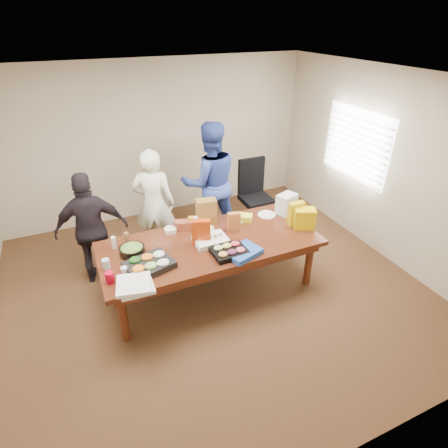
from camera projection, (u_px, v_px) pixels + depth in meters
name	position (u px, v px, depth m)	size (l,w,h in m)	color
floor	(212.00, 288.00, 5.01)	(5.50, 5.00, 0.02)	#47301E
ceiling	(207.00, 79.00, 3.63)	(5.50, 5.00, 0.02)	white
wall_back	(157.00, 141.00, 6.29)	(5.50, 0.04, 2.70)	beige
wall_front	(352.00, 357.00, 2.35)	(5.50, 0.04, 2.70)	beige
wall_right	(384.00, 166.00, 5.28)	(0.04, 5.00, 2.70)	beige
window_panel	(356.00, 145.00, 5.67)	(0.03, 1.40, 1.10)	white
window_blinds	(354.00, 145.00, 5.65)	(0.04, 1.36, 1.00)	beige
conference_table	(211.00, 265.00, 4.81)	(2.80, 1.20, 0.75)	#4C1C0F
office_chair	(257.00, 197.00, 6.16)	(0.58, 0.58, 1.14)	black
person_center	(154.00, 204.00, 5.33)	(0.62, 0.40, 1.69)	white
person_right	(210.00, 183.00, 5.70)	(0.94, 0.73, 1.94)	#3147A2
person_left	(92.00, 229.00, 4.80)	(0.94, 0.39, 1.60)	black
veggie_tray	(149.00, 265.00, 4.13)	(0.51, 0.40, 0.08)	black
fruit_tray	(229.00, 252.00, 4.37)	(0.42, 0.32, 0.06)	black
sheet_cake	(211.00, 240.00, 4.59)	(0.41, 0.31, 0.07)	white
salad_bowl	(132.00, 251.00, 4.36)	(0.31, 0.31, 0.10)	black
chip_bag_blue	(243.00, 252.00, 4.37)	(0.42, 0.31, 0.06)	#2051B2
chip_bag_red	(201.00, 232.00, 4.50)	(0.23, 0.10, 0.34)	#AD3409
chip_bag_yellow	(296.00, 213.00, 4.93)	(0.22, 0.09, 0.33)	#D7BD0C
chip_bag_orange	(234.00, 222.00, 4.81)	(0.17, 0.07, 0.26)	#C0682F
mayo_jar	(195.00, 222.00, 4.91)	(0.09, 0.09, 0.15)	white
mustard_bottle	(191.00, 223.00, 4.86)	(0.07, 0.07, 0.19)	gold
dressing_bottle	(127.00, 239.00, 4.50)	(0.06, 0.06, 0.19)	brown
ranch_bottle	(114.00, 243.00, 4.45)	(0.06, 0.06, 0.17)	silver
banana_bunch	(243.00, 217.00, 5.09)	(0.26, 0.15, 0.09)	#E0F02E
bread_loaf	(186.00, 225.00, 4.87)	(0.30, 0.13, 0.12)	brown
kraft_bag	(206.00, 211.00, 4.96)	(0.27, 0.16, 0.36)	olive
red_cup	(110.00, 277.00, 3.90)	(0.10, 0.10, 0.13)	#B3031F
clear_cup_a	(124.00, 271.00, 4.02)	(0.07, 0.07, 0.10)	white
clear_cup_b	(106.00, 264.00, 4.12)	(0.09, 0.09, 0.12)	silver
pizza_box_lower	(136.00, 286.00, 3.84)	(0.35, 0.35, 0.04)	silver
pizza_box_upper	(134.00, 284.00, 3.80)	(0.35, 0.35, 0.04)	white
plate_a	(267.00, 215.00, 5.23)	(0.26, 0.26, 0.02)	white
plate_b	(238.00, 220.00, 5.10)	(0.21, 0.21, 0.01)	silver
dip_bowl_a	(208.00, 230.00, 4.81)	(0.16, 0.16, 0.06)	beige
dip_bowl_b	(170.00, 230.00, 4.81)	(0.16, 0.16, 0.06)	#F6F0CB
grocery_bag_white	(286.00, 204.00, 5.22)	(0.28, 0.20, 0.30)	silver
grocery_bag_yellow	(304.00, 218.00, 4.87)	(0.28, 0.19, 0.28)	#DDBE02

